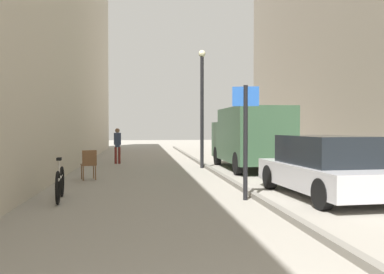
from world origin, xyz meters
name	(u,v)px	position (x,y,z in m)	size (l,w,h in m)	color
ground_plane	(174,179)	(0.00, 12.00, 0.00)	(80.00, 80.00, 0.00)	gray
kerb_strip	(222,176)	(1.58, 12.00, 0.06)	(0.16, 40.00, 0.12)	slate
pedestrian_main_foreground	(117,143)	(-2.11, 17.70, 0.93)	(0.32, 0.21, 1.61)	maroon
delivery_van	(250,137)	(3.20, 14.62, 1.28)	(2.08, 5.55, 2.39)	#335138
parked_car	(325,167)	(3.28, 8.09, 0.71)	(2.04, 4.30, 1.45)	#B7B7BC
street_sign_post	(246,132)	(1.30, 7.92, 1.55)	(0.59, 0.19, 2.60)	black
lamp_post	(202,101)	(1.40, 15.29, 2.72)	(0.28, 0.28, 4.76)	black
bicycle_leaning	(60,183)	(-2.87, 8.40, 0.38)	(0.25, 1.77, 0.98)	black
cafe_chair_near_window	(89,163)	(-2.67, 11.99, 0.55)	(0.54, 0.54, 0.94)	brown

